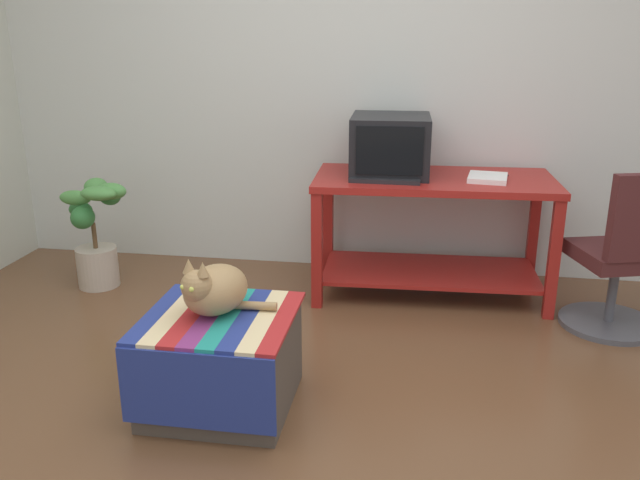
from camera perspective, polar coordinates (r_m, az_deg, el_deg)
name	(u,v)px	position (r m, az deg, el deg)	size (l,w,h in m)	color
ground_plane	(297,435)	(2.76, -1.98, -16.48)	(14.00, 14.00, 0.00)	brown
back_wall	(357,71)	(4.32, 3.24, 14.44)	(8.00, 0.10, 2.60)	silver
desk	(432,215)	(3.98, 9.70, 2.17)	(1.42, 0.73, 0.73)	maroon
tv_monitor	(390,146)	(3.94, 6.10, 8.12)	(0.47, 0.51, 0.35)	black
keyboard	(385,179)	(3.77, 5.66, 5.24)	(0.40, 0.15, 0.02)	black
book	(488,178)	(3.90, 14.32, 5.24)	(0.21, 0.24, 0.03)	white
ottoman_with_blanket	(221,360)	(2.88, -8.57, -10.28)	(0.62, 0.63, 0.42)	#4C4238
cat	(214,289)	(2.77, -9.19, -4.21)	(0.42, 0.37, 0.27)	#9E7A4C
potted_plant	(96,235)	(4.30, -18.85, 0.38)	(0.45, 0.36, 0.68)	#B7A893
office_chair	(623,263)	(3.80, 24.78, -1.81)	(0.52, 0.53, 0.89)	#4C4C51
pen	(497,176)	(4.02, 15.10, 5.39)	(0.01, 0.01, 0.14)	black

